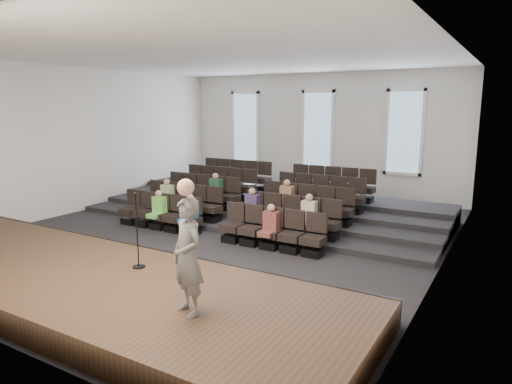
% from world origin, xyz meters
% --- Properties ---
extents(ground, '(14.00, 14.00, 0.00)m').
position_xyz_m(ground, '(0.00, 0.00, 0.00)').
color(ground, black).
rests_on(ground, ground).
extents(ceiling, '(12.00, 14.00, 0.02)m').
position_xyz_m(ceiling, '(0.00, 0.00, 5.01)').
color(ceiling, white).
rests_on(ceiling, ground).
extents(wall_back, '(12.00, 0.04, 5.00)m').
position_xyz_m(wall_back, '(0.00, 7.02, 2.50)').
color(wall_back, silver).
rests_on(wall_back, ground).
extents(wall_left, '(0.04, 14.00, 5.00)m').
position_xyz_m(wall_left, '(-6.02, 0.00, 2.50)').
color(wall_left, silver).
rests_on(wall_left, ground).
extents(wall_right, '(0.04, 14.00, 5.00)m').
position_xyz_m(wall_right, '(6.02, 0.00, 2.50)').
color(wall_right, silver).
rests_on(wall_right, ground).
extents(stage, '(11.80, 3.60, 0.50)m').
position_xyz_m(stage, '(0.00, -5.10, 0.25)').
color(stage, '#3D2B1A').
rests_on(stage, ground).
extents(stage_lip, '(11.80, 0.06, 0.52)m').
position_xyz_m(stage_lip, '(0.00, -3.33, 0.25)').
color(stage_lip, black).
rests_on(stage_lip, ground).
extents(risers, '(11.80, 4.80, 0.60)m').
position_xyz_m(risers, '(0.00, 3.17, 0.20)').
color(risers, black).
rests_on(risers, ground).
extents(seating_rows, '(6.80, 4.70, 1.67)m').
position_xyz_m(seating_rows, '(-0.00, 1.54, 0.68)').
color(seating_rows, black).
rests_on(seating_rows, ground).
extents(windows, '(8.44, 0.10, 3.24)m').
position_xyz_m(windows, '(0.00, 6.95, 2.70)').
color(windows, white).
rests_on(windows, wall_back).
extents(audience, '(5.45, 2.64, 1.10)m').
position_xyz_m(audience, '(0.00, 0.32, 0.81)').
color(audience, '#72D956').
rests_on(audience, seating_rows).
extents(speaker, '(0.79, 0.67, 1.83)m').
position_xyz_m(speaker, '(3.14, -5.47, 1.42)').
color(speaker, '#5E5C59').
rests_on(speaker, stage).
extents(mic_stand, '(0.26, 0.26, 1.53)m').
position_xyz_m(mic_stand, '(0.98, -4.37, 0.96)').
color(mic_stand, black).
rests_on(mic_stand, stage).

